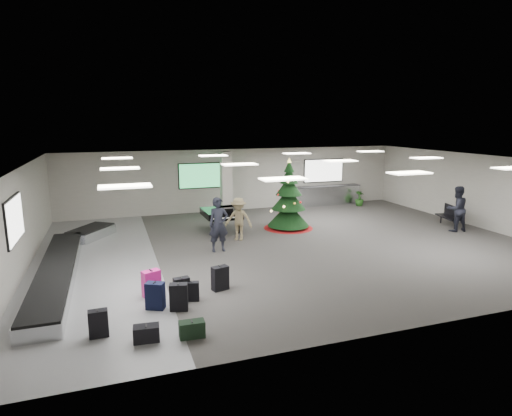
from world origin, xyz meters
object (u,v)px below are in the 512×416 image
object	(u,v)px
bench	(450,215)
potted_plant_left	(287,205)
grand_piano	(221,213)
potted_plant_right	(359,198)
pink_suitcase	(151,284)
christmas_tree	(289,204)
service_counter	(325,195)
traveler_a	(219,225)
baggage_carousel	(66,262)
traveler_bench	(457,209)
traveler_b	(239,219)

from	to	relation	value
bench	potted_plant_left	xyz separation A→B (m)	(-5.71, 5.24, -0.16)
grand_piano	potted_plant_right	world-z (taller)	grand_piano
pink_suitcase	grand_piano	world-z (taller)	grand_piano
christmas_tree	bench	xyz separation A→B (m)	(7.01, -1.98, -0.54)
christmas_tree	potted_plant_left	bearing A→B (deg)	68.23
service_counter	potted_plant_left	distance (m)	2.88
service_counter	pink_suitcase	xyz separation A→B (m)	(-10.45, -9.87, -0.18)
traveler_a	potted_plant_left	bearing A→B (deg)	46.71
bench	traveler_a	bearing A→B (deg)	-164.99
baggage_carousel	traveler_bench	distance (m)	15.36
baggage_carousel	traveler_bench	world-z (taller)	traveler_bench
traveler_a	potted_plant_right	distance (m)	10.97
traveler_b	traveler_bench	world-z (taller)	traveler_bench
service_counter	potted_plant_right	distance (m)	1.87
pink_suitcase	potted_plant_right	distance (m)	15.10
potted_plant_right	service_counter	bearing A→B (deg)	152.49
potted_plant_left	potted_plant_right	world-z (taller)	potted_plant_right
traveler_bench	potted_plant_left	bearing A→B (deg)	-45.22
potted_plant_left	potted_plant_right	size ratio (longest dim) A/B	0.83
service_counter	grand_piano	world-z (taller)	same
traveler_a	traveler_b	distance (m)	1.62
traveler_a	traveler_bench	xyz separation A→B (m)	(10.25, -0.51, -0.02)
baggage_carousel	pink_suitcase	world-z (taller)	pink_suitcase
christmas_tree	potted_plant_right	xyz separation A→B (m)	(5.69, 3.30, -0.63)
grand_piano	traveler_bench	world-z (taller)	traveler_bench
baggage_carousel	potted_plant_right	distance (m)	15.64
christmas_tree	potted_plant_right	size ratio (longest dim) A/B	3.62
baggage_carousel	traveler_a	world-z (taller)	traveler_a
traveler_bench	bench	bearing A→B (deg)	-115.94
service_counter	traveler_a	world-z (taller)	traveler_a
baggage_carousel	grand_piano	distance (m)	6.65
traveler_b	pink_suitcase	bearing A→B (deg)	-96.57
christmas_tree	bench	size ratio (longest dim) A/B	2.04
grand_piano	traveler_a	distance (m)	2.88
traveler_bench	grand_piano	bearing A→B (deg)	-14.97
traveler_b	christmas_tree	bearing A→B (deg)	56.58
traveler_b	potted_plant_right	bearing A→B (deg)	61.30
baggage_carousel	potted_plant_right	bearing A→B (deg)	22.05
grand_piano	bench	distance (m)	10.22
service_counter	potted_plant_right	bearing A→B (deg)	-27.51
grand_piano	traveler_b	world-z (taller)	traveler_b
service_counter	bench	size ratio (longest dim) A/B	2.68
service_counter	traveler_b	distance (m)	8.50
service_counter	potted_plant_left	xyz separation A→B (m)	(-2.73, -0.90, -0.19)
christmas_tree	grand_piano	world-z (taller)	christmas_tree
bench	traveler_a	size ratio (longest dim) A/B	0.77
baggage_carousel	christmas_tree	distance (m)	9.21
bench	potted_plant_right	world-z (taller)	bench
pink_suitcase	traveler_b	world-z (taller)	traveler_b
traveler_bench	potted_plant_right	distance (m)	6.21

